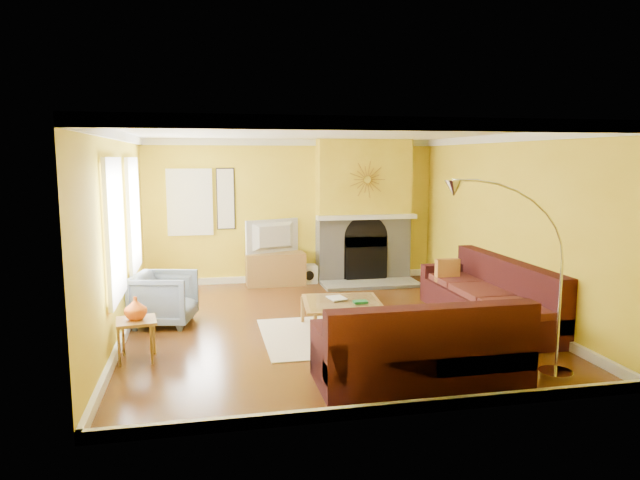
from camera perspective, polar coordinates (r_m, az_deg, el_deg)
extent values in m
cube|color=brown|center=(8.23, 0.52, -8.46)|extent=(5.50, 6.00, 0.02)
cube|color=white|center=(7.89, 0.55, 10.82)|extent=(5.50, 6.00, 0.02)
cube|color=yellow|center=(10.89, -2.80, 2.93)|extent=(5.50, 0.02, 2.70)
cube|color=yellow|center=(5.08, 7.71, -3.22)|extent=(5.50, 0.02, 2.70)
cube|color=yellow|center=(7.85, -19.57, 0.41)|extent=(0.02, 6.00, 2.70)
cube|color=yellow|center=(8.94, 18.11, 1.38)|extent=(0.02, 6.00, 2.70)
cube|color=white|center=(9.11, -18.26, 2.44)|extent=(0.06, 1.22, 1.72)
cube|color=white|center=(7.24, -19.96, 0.97)|extent=(0.06, 1.22, 1.72)
cube|color=white|center=(10.70, -12.89, 3.71)|extent=(0.82, 0.06, 1.22)
cube|color=white|center=(10.71, -9.41, 4.08)|extent=(0.34, 0.04, 1.14)
cube|color=white|center=(10.75, 4.71, 2.31)|extent=(1.92, 0.22, 0.08)
cube|color=#9A9892|center=(10.66, 5.10, -4.40)|extent=(1.80, 0.70, 0.06)
cube|color=beige|center=(7.78, 3.27, -9.33)|extent=(2.40, 1.80, 0.02)
cube|color=olive|center=(10.68, -4.48, -2.89)|extent=(1.09, 0.49, 0.60)
imported|color=black|center=(10.58, -4.52, 0.36)|extent=(1.06, 0.52, 0.62)
cube|color=white|center=(10.86, -1.24, -3.40)|extent=(0.33, 0.33, 0.33)
imported|color=slate|center=(8.41, -15.30, -5.67)|extent=(0.98, 0.97, 0.75)
imported|color=#E25D15|center=(6.98, -17.96, -6.51)|extent=(0.31, 0.31, 0.27)
imported|color=white|center=(7.87, 0.97, -5.93)|extent=(0.26, 0.32, 0.03)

